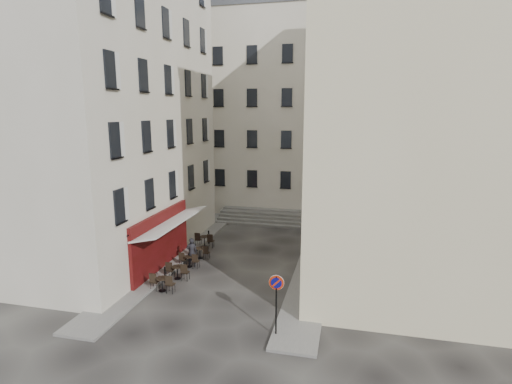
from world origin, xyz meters
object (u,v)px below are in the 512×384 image
(bistro_table_b, at_px, (178,271))
(no_parking_sign, at_px, (276,294))
(bistro_table_a, at_px, (163,283))
(pedestrian, at_px, (192,252))

(bistro_table_b, bearing_deg, no_parking_sign, -34.71)
(bistro_table_a, distance_m, pedestrian, 3.70)
(no_parking_sign, height_order, bistro_table_b, no_parking_sign)
(bistro_table_a, relative_size, bistro_table_b, 1.00)
(bistro_table_a, height_order, bistro_table_b, bistro_table_a)
(no_parking_sign, xyz_separation_m, pedestrian, (-6.45, 6.51, -1.03))
(pedestrian, bearing_deg, no_parking_sign, 112.86)
(no_parking_sign, xyz_separation_m, bistro_table_a, (-6.60, 2.83, -1.44))
(bistro_table_a, relative_size, pedestrian, 0.76)
(no_parking_sign, bearing_deg, bistro_table_b, 144.82)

